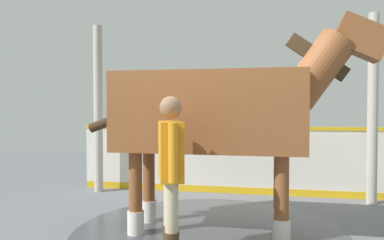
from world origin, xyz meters
name	(u,v)px	position (x,y,z in m)	size (l,w,h in m)	color
ground_plane	(203,230)	(0.00, 0.00, -0.01)	(16.00, 16.00, 0.02)	slate
wet_patch	(209,232)	(-0.08, 0.11, 0.00)	(3.35, 3.35, 0.00)	#42444C
barrier_wall	(228,162)	(-0.35, -2.04, 0.56)	(5.37, 0.76, 1.20)	silver
roof_post_near	(373,109)	(-2.61, -1.43, 1.50)	(0.16, 0.16, 3.00)	#B7B2A8
roof_post_far	(98,109)	(1.98, -2.00, 1.50)	(0.16, 0.16, 3.00)	#B7B2A8
horse	(219,113)	(-0.20, 0.12, 1.46)	(3.61, 1.22, 2.58)	brown
handler	(171,167)	(0.27, 1.02, 0.94)	(0.31, 0.65, 1.63)	#47331E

